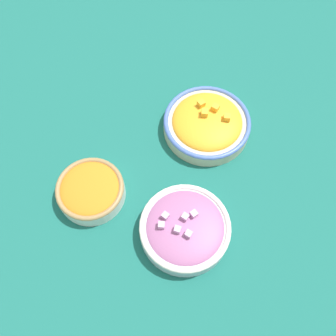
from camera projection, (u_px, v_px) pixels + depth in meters
ground_plane at (168, 173)px, 0.92m from camera, size 3.00×3.00×0.00m
bowl_red_onion at (185, 228)px, 0.83m from camera, size 0.20×0.20×0.07m
bowl_squash at (207, 123)px, 0.95m from camera, size 0.22×0.22×0.07m
bowl_carrots at (91, 190)px, 0.87m from camera, size 0.16×0.16×0.05m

